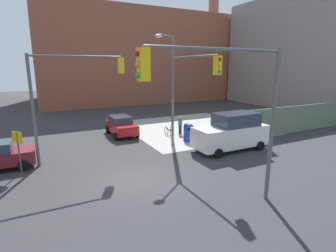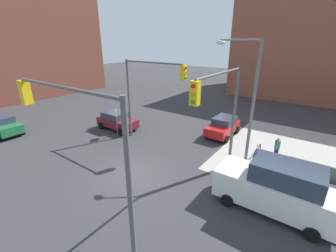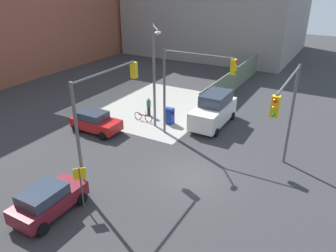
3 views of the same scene
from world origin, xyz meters
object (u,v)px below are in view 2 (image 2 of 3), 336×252
traffic_signal_nw_corner (148,86)px  traffic_signal_ne_corner (222,106)px  van_white_delivery (276,188)px  pedestrian_crossing (277,148)px  mailbox_blue (258,160)px  sedan_green (3,125)px  sedan_red (223,126)px  street_lamp_corner (249,95)px  hatchback_maroon (117,121)px  bicycle_leaning_on_fence (257,151)px  traffic_signal_se_corner (79,138)px

traffic_signal_nw_corner → traffic_signal_ne_corner: 7.16m
van_white_delivery → pedestrian_crossing: size_ratio=3.34×
mailbox_blue → van_white_delivery: bearing=-63.4°
traffic_signal_nw_corner → sedan_green: bearing=-151.3°
sedan_red → pedestrian_crossing: sedan_red is taller
street_lamp_corner → pedestrian_crossing: 4.68m
mailbox_blue → sedan_red: (-4.16, 4.27, 0.08)m
traffic_signal_nw_corner → hatchback_maroon: size_ratio=1.68×
traffic_signal_nw_corner → mailbox_blue: 9.40m
sedan_green → bicycle_leaning_on_fence: bearing=24.9°
van_white_delivery → bicycle_leaning_on_fence: bearing=112.2°
traffic_signal_nw_corner → traffic_signal_se_corner: bearing=-63.5°
traffic_signal_ne_corner → mailbox_blue: bearing=56.6°
traffic_signal_nw_corner → street_lamp_corner: (7.26, 1.07, 0.06)m
mailbox_blue → traffic_signal_ne_corner: bearing=-123.4°
hatchback_maroon → traffic_signal_ne_corner: bearing=-12.4°
traffic_signal_ne_corner → mailbox_blue: size_ratio=4.55×
sedan_green → van_white_delivery: (21.76, 3.66, 0.44)m
traffic_signal_se_corner → hatchback_maroon: 13.41m
traffic_signal_ne_corner → street_lamp_corner: street_lamp_corner is taller
sedan_green → bicycle_leaning_on_fence: (19.55, 9.06, -0.49)m
sedan_red → van_white_delivery: van_white_delivery is taller
pedestrian_crossing → traffic_signal_nw_corner: bearing=-4.1°
traffic_signal_ne_corner → van_white_delivery: size_ratio=1.20×
mailbox_blue → van_white_delivery: size_ratio=0.26×
pedestrian_crossing → bicycle_leaning_on_fence: 1.31m
traffic_signal_ne_corner → bicycle_leaning_on_fence: (1.10, 4.77, -4.28)m
van_white_delivery → bicycle_leaning_on_fence: van_white_delivery is taller
street_lamp_corner → sedan_green: bearing=-158.5°
traffic_signal_nw_corner → traffic_signal_ne_corner: (6.85, -2.08, -0.01)m
street_lamp_corner → sedan_red: 6.07m
sedan_red → traffic_signal_se_corner: bearing=-89.6°
bicycle_leaning_on_fence → mailbox_blue: bearing=-74.7°
traffic_signal_nw_corner → van_white_delivery: traffic_signal_nw_corner is taller
traffic_signal_nw_corner → street_lamp_corner: bearing=8.4°
sedan_red → pedestrian_crossing: (4.76, -1.87, -0.01)m
traffic_signal_nw_corner → sedan_green: traffic_signal_nw_corner is taller
traffic_signal_ne_corner → van_white_delivery: bearing=-10.7°
traffic_signal_nw_corner → sedan_red: size_ratio=1.68×
street_lamp_corner → hatchback_maroon: 12.22m
bicycle_leaning_on_fence → street_lamp_corner: bearing=-112.9°
traffic_signal_se_corner → traffic_signal_ne_corner: same height
street_lamp_corner → hatchback_maroon: size_ratio=2.07×
mailbox_blue → pedestrian_crossing: pedestrian_crossing is taller
traffic_signal_nw_corner → van_white_delivery: (10.16, -2.70, -3.36)m
van_white_delivery → pedestrian_crossing: (-1.01, 5.60, -0.44)m
sedan_green → bicycle_leaning_on_fence: size_ratio=2.18×
traffic_signal_nw_corner → mailbox_blue: traffic_signal_nw_corner is taller
street_lamp_corner → hatchback_maroon: bearing=-176.6°
traffic_signal_se_corner → sedan_red: (-0.09, 13.77, -3.83)m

